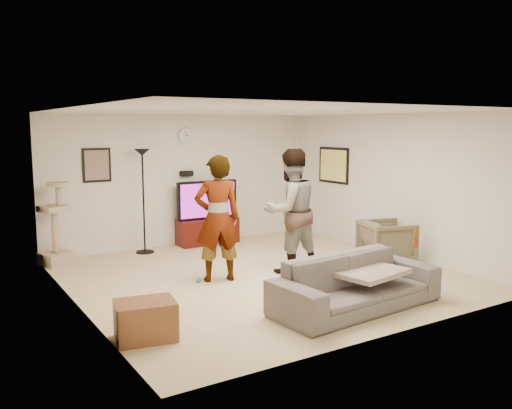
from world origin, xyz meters
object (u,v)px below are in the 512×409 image
floor_lamp (144,202)px  armchair (387,242)px  cat_tree (54,223)px  sofa (356,283)px  tv (207,200)px  tv_stand (208,231)px  person_right (290,211)px  beer_bottle (416,238)px  side_table (146,320)px  person_left (218,218)px

floor_lamp → armchair: 4.31m
cat_tree → sofa: bearing=-57.6°
tv → floor_lamp: 1.32m
tv_stand → sofa: bearing=-91.9°
person_right → sofa: person_right is taller
cat_tree → sofa: (2.72, -4.29, -0.36)m
tv → cat_tree: bearing=-177.6°
armchair → tv_stand: bearing=49.9°
sofa → beer_bottle: (1.04, 0.00, 0.46)m
floor_lamp → side_table: 4.18m
person_left → beer_bottle: (1.92, -2.04, -0.15)m
person_right → tv_stand: bearing=-84.8°
person_left → side_table: bearing=59.3°
tv_stand → floor_lamp: floor_lamp is taller
beer_bottle → armchair: bearing=56.7°
cat_tree → armchair: size_ratio=1.75×
cat_tree → person_left: 2.92m
tv_stand → tv: tv is taller
cat_tree → armchair: bearing=-30.9°
person_left → floor_lamp: bearing=-66.1°
tv_stand → tv: size_ratio=0.95×
sofa → side_table: bearing=165.9°
cat_tree → beer_bottle: 5.71m
tv_stand → sofa: size_ratio=0.53×
tv_stand → armchair: 3.49m
tv_stand → side_table: bearing=-124.7°
cat_tree → person_left: bearing=-50.6°
tv → person_left: size_ratio=0.67×
person_right → sofa: bearing=81.6°
sofa → floor_lamp: bearing=101.0°
side_table → tv_stand: bearing=55.3°
tv → sofa: (-0.15, -4.41, -0.54)m
person_left → side_table: (-1.72, -1.58, -0.72)m
floor_lamp → person_left: (0.29, -2.28, -0.00)m
person_right → beer_bottle: size_ratio=7.74×
armchair → side_table: 4.70m
person_left → beer_bottle: person_left is taller
floor_lamp → tv: bearing=3.7°
tv → floor_lamp: (-1.32, -0.09, 0.07)m
person_right → armchair: 1.84m
sofa → beer_bottle: beer_bottle is taller
floor_lamp → person_left: bearing=-82.7°
tv_stand → beer_bottle: beer_bottle is taller
sofa → beer_bottle: bearing=-4.1°
cat_tree → beer_bottle: cat_tree is taller
cat_tree → person_left: person_left is taller
beer_bottle → floor_lamp: bearing=117.1°
tv_stand → person_right: 2.63m
armchair → side_table: armchair is taller
side_table → tv: bearing=55.3°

